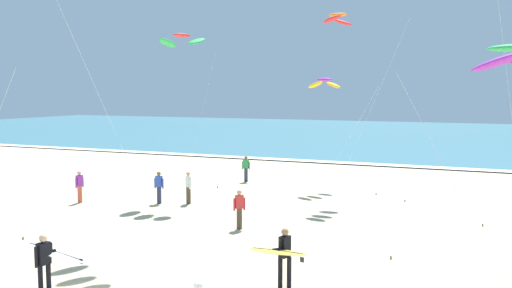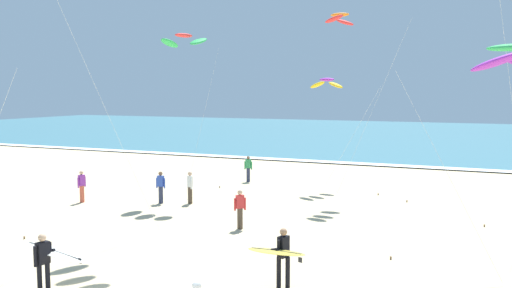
# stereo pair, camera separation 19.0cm
# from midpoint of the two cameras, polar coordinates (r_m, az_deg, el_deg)

# --- Properties ---
(ocean_water) EXTENTS (160.00, 60.00, 0.08)m
(ocean_water) POSITION_cam_midpoint_polar(r_m,az_deg,el_deg) (70.53, 17.08, 0.87)
(ocean_water) COLOR teal
(ocean_water) RESTS_ON ground
(shoreline_foam) EXTENTS (160.00, 1.35, 0.01)m
(shoreline_foam) POSITION_cam_midpoint_polar(r_m,az_deg,el_deg) (41.31, 12.29, -2.10)
(shoreline_foam) COLOR white
(shoreline_foam) RESTS_ON ocean_water
(surfer_lead) EXTENTS (1.99, 1.11, 1.71)m
(surfer_lead) POSITION_cam_midpoint_polar(r_m,az_deg,el_deg) (15.23, 2.93, -11.46)
(surfer_lead) COLOR black
(surfer_lead) RESTS_ON ground
(surfer_trailing) EXTENTS (2.59, 1.12, 1.71)m
(surfer_trailing) POSITION_cam_midpoint_polar(r_m,az_deg,el_deg) (15.92, -20.76, -11.00)
(surfer_trailing) COLOR black
(surfer_trailing) RESTS_ON ground
(kite_arc_amber_near) EXTENTS (4.30, 2.19, 9.56)m
(kite_arc_amber_near) POSITION_cam_midpoint_polar(r_m,az_deg,el_deg) (28.81, 9.08, 12.94)
(kite_arc_amber_near) COLOR red
(kite_arc_amber_near) RESTS_ON ground
(kite_arc_scarlet_mid) EXTENTS (2.63, 3.92, 8.45)m
(kite_arc_scarlet_mid) POSITION_cam_midpoint_polar(r_m,az_deg,el_deg) (27.99, -7.47, 10.86)
(kite_arc_scarlet_mid) COLOR green
(kite_arc_scarlet_mid) RESTS_ON ground
(kite_arc_violet_high) EXTENTS (4.24, 2.61, 6.29)m
(kite_arc_violet_high) POSITION_cam_midpoint_polar(r_m,az_deg,el_deg) (31.16, 7.70, 6.39)
(kite_arc_violet_high) COLOR yellow
(kite_arc_violet_high) RESTS_ON ground
(bystander_white_top) EXTENTS (0.40, 0.35, 1.59)m
(bystander_white_top) POSITION_cam_midpoint_polar(r_m,az_deg,el_deg) (26.70, -6.81, -4.58)
(bystander_white_top) COLOR #4C3D2D
(bystander_white_top) RESTS_ON ground
(bystander_purple_top) EXTENTS (0.22, 0.50, 1.59)m
(bystander_purple_top) POSITION_cam_midpoint_polar(r_m,az_deg,el_deg) (28.17, -17.81, -4.28)
(bystander_purple_top) COLOR #D8593F
(bystander_purple_top) RESTS_ON ground
(bystander_green_top) EXTENTS (0.50, 0.22, 1.59)m
(bystander_green_top) POSITION_cam_midpoint_polar(r_m,az_deg,el_deg) (32.89, -0.66, -2.63)
(bystander_green_top) COLOR #2D334C
(bystander_green_top) RESTS_ON ground
(bystander_red_top) EXTENTS (0.39, 0.36, 1.59)m
(bystander_red_top) POSITION_cam_midpoint_polar(r_m,az_deg,el_deg) (21.70, -1.46, -6.90)
(bystander_red_top) COLOR #4C3D2D
(bystander_red_top) RESTS_ON ground
(bystander_blue_top) EXTENTS (0.50, 0.22, 1.59)m
(bystander_blue_top) POSITION_cam_midpoint_polar(r_m,az_deg,el_deg) (26.98, -9.87, -4.52)
(bystander_blue_top) COLOR #2D334C
(bystander_blue_top) RESTS_ON ground
(beach_ball) EXTENTS (0.28, 0.28, 0.28)m
(beach_ball) POSITION_cam_midpoint_polar(r_m,az_deg,el_deg) (15.48, -5.95, -14.71)
(beach_ball) COLOR white
(beach_ball) RESTS_ON ground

